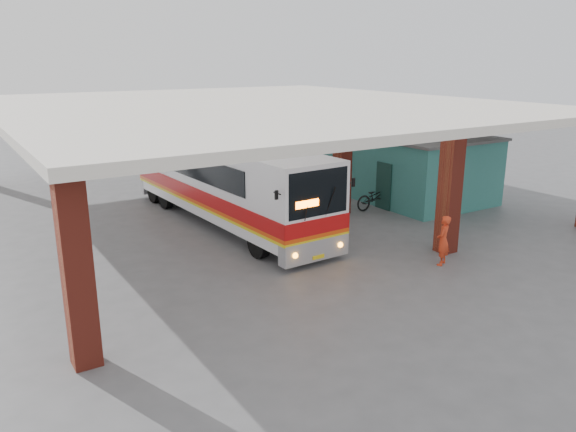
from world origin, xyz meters
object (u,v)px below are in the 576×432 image
(motorcycle, at_px, (376,197))
(pedestrian, at_px, (443,241))
(red_chair, at_px, (327,183))
(coach_bus, at_px, (225,181))

(motorcycle, relative_size, pedestrian, 1.29)
(pedestrian, height_order, red_chair, pedestrian)
(coach_bus, height_order, pedestrian, coach_bus)
(pedestrian, bearing_deg, red_chair, -135.14)
(red_chair, bearing_deg, motorcycle, -118.90)
(motorcycle, relative_size, red_chair, 2.65)
(red_chair, bearing_deg, pedestrian, -130.14)
(coach_bus, bearing_deg, red_chair, 18.23)
(motorcycle, height_order, pedestrian, pedestrian)
(pedestrian, bearing_deg, motorcycle, -141.83)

